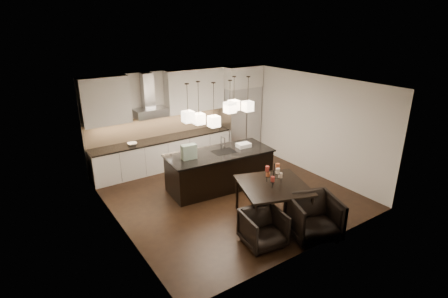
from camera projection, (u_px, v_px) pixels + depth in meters
floor at (228, 194)px, 8.87m from camera, size 5.50×5.50×0.02m
ceiling at (229, 83)px, 7.89m from camera, size 5.50×5.50×0.02m
wall_back at (177, 117)px, 10.52m from camera, size 5.50×0.02×2.80m
wall_front at (317, 184)px, 6.23m from camera, size 5.50×0.02×2.80m
wall_left at (115, 167)px, 6.93m from camera, size 0.02×5.50×2.80m
wall_right at (309, 124)px, 9.82m from camera, size 0.02×5.50×2.80m
refrigerator at (240, 119)px, 11.44m from camera, size 1.20×0.72×2.15m
fridge_panel at (241, 76)px, 10.95m from camera, size 1.26×0.72×0.65m
lower_cabinets at (164, 154)px, 10.27m from camera, size 4.21×0.62×0.88m
countertop at (163, 139)px, 10.11m from camera, size 4.21×0.66×0.04m
backsplash at (158, 125)px, 10.23m from camera, size 4.21×0.02×0.63m
upper_cab_left at (105, 101)px, 9.00m from camera, size 1.25×0.35×1.25m
upper_cab_right at (195, 90)px, 10.39m from camera, size 1.85×0.35×1.25m
hood_canopy at (151, 113)px, 9.71m from camera, size 0.90×0.52×0.24m
hood_chimney at (148, 91)px, 9.58m from camera, size 0.30×0.28×0.96m
fruit_bowl at (132, 144)px, 9.56m from camera, size 0.30×0.30×0.06m
island_body at (220, 170)px, 9.09m from camera, size 2.73×1.29×0.93m
island_top at (219, 153)px, 8.92m from camera, size 2.82×1.38×0.04m
faucet at (221, 143)px, 8.98m from camera, size 0.13×0.26×0.40m
tote_bag at (189, 152)px, 8.43m from camera, size 0.38×0.22×0.36m
food_container at (244, 145)px, 9.25m from camera, size 0.38×0.29×0.11m
dining_table at (272, 202)px, 7.63m from camera, size 1.77×1.77×0.83m
candelabra at (274, 174)px, 7.40m from camera, size 0.51×0.51×0.49m
candle_a at (280, 175)px, 7.45m from camera, size 0.11×0.11×0.11m
candle_b at (268, 174)px, 7.52m from camera, size 0.11×0.11×0.11m
candle_c at (273, 179)px, 7.27m from camera, size 0.11×0.11×0.11m
candle_d at (278, 166)px, 7.47m from camera, size 0.11×0.11×0.11m
candle_e at (267, 169)px, 7.34m from camera, size 0.11×0.11×0.11m
candle_f at (278, 171)px, 7.23m from camera, size 0.11×0.11×0.11m
armchair_left at (263, 228)px, 6.77m from camera, size 0.86×0.88×0.71m
armchair_right at (314, 217)px, 7.00m from camera, size 1.20×1.22×0.86m
pendant_a at (188, 117)px, 8.15m from camera, size 0.24×0.24×0.26m
pendant_b at (199, 119)px, 8.48m from camera, size 0.24×0.24×0.26m
pendant_c at (230, 107)px, 8.55m from camera, size 0.24×0.24×0.26m
pendant_d at (234, 105)px, 9.14m from camera, size 0.24×0.24×0.26m
pendant_e at (248, 106)px, 9.12m from camera, size 0.24×0.24×0.26m
pendant_f at (214, 121)px, 8.35m from camera, size 0.24×0.24×0.26m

